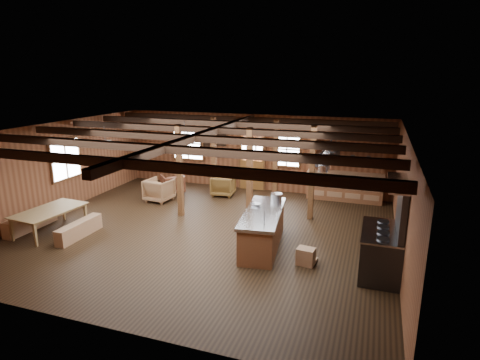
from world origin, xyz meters
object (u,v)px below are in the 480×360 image
(dining_table, at_px, (52,221))
(armchair_b, at_px, (223,186))
(kitchen_island, at_px, (263,229))
(commercial_range, at_px, (384,245))
(armchair_c, at_px, (159,190))
(armchair_a, at_px, (173,184))

(dining_table, height_order, armchair_b, armchair_b)
(armchair_b, bearing_deg, kitchen_island, 118.01)
(kitchen_island, relative_size, commercial_range, 1.24)
(kitchen_island, xyz_separation_m, dining_table, (-5.70, -0.97, -0.15))
(armchair_b, bearing_deg, commercial_range, 135.92)
(dining_table, xyz_separation_m, armchair_c, (1.34, 3.45, 0.06))
(commercial_range, height_order, armchair_a, commercial_range)
(kitchen_island, relative_size, dining_table, 1.38)
(dining_table, xyz_separation_m, armchair_a, (1.33, 4.43, 0.02))
(kitchen_island, height_order, armchair_c, kitchen_island)
(dining_table, distance_m, armchair_c, 3.70)
(armchair_b, bearing_deg, armchair_a, 4.47)
(commercial_range, bearing_deg, kitchen_island, 170.72)
(dining_table, relative_size, armchair_b, 2.39)
(commercial_range, distance_m, dining_table, 8.57)
(armchair_c, bearing_deg, commercial_range, 164.09)
(kitchen_island, xyz_separation_m, armchair_a, (-4.37, 3.46, -0.13))
(kitchen_island, height_order, dining_table, kitchen_island)
(armchair_c, bearing_deg, dining_table, 75.14)
(commercial_range, distance_m, armchair_c, 7.79)
(kitchen_island, xyz_separation_m, armchair_b, (-2.53, 3.79, -0.12))
(kitchen_island, bearing_deg, armchair_b, 116.71)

